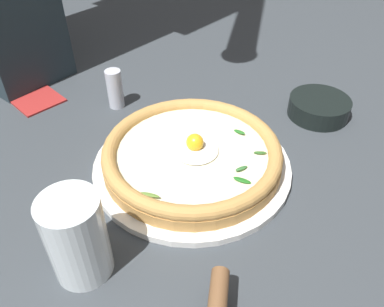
# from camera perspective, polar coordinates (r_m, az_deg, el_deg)

# --- Properties ---
(ground_plane) EXTENTS (2.40, 2.40, 0.03)m
(ground_plane) POSITION_cam_1_polar(r_m,az_deg,el_deg) (0.70, -0.93, -1.27)
(ground_plane) COLOR #373C42
(ground_plane) RESTS_ON ground
(pizza_plate) EXTENTS (0.33, 0.33, 0.01)m
(pizza_plate) POSITION_cam_1_polar(r_m,az_deg,el_deg) (0.66, 0.00, -1.72)
(pizza_plate) COLOR white
(pizza_plate) RESTS_ON ground
(pizza) EXTENTS (0.30, 0.30, 0.05)m
(pizza) POSITION_cam_1_polar(r_m,az_deg,el_deg) (0.65, 0.01, -0.02)
(pizza) COLOR #BC8947
(pizza) RESTS_ON pizza_plate
(side_bowl) EXTENTS (0.12, 0.12, 0.04)m
(side_bowl) POSITION_cam_1_polar(r_m,az_deg,el_deg) (0.82, 18.12, 6.48)
(side_bowl) COLOR black
(side_bowl) RESTS_ON ground
(drinking_glass) EXTENTS (0.08, 0.08, 0.13)m
(drinking_glass) POSITION_cam_1_polar(r_m,az_deg,el_deg) (0.51, -16.38, -12.31)
(drinking_glass) COLOR silver
(drinking_glass) RESTS_ON ground
(folded_napkin) EXTENTS (0.12, 0.16, 0.01)m
(folded_napkin) POSITION_cam_1_polar(r_m,az_deg,el_deg) (0.92, -22.48, 7.93)
(folded_napkin) COLOR maroon
(folded_napkin) RESTS_ON ground
(pepper_shaker) EXTENTS (0.03, 0.03, 0.08)m
(pepper_shaker) POSITION_cam_1_polar(r_m,az_deg,el_deg) (0.82, -11.25, 9.29)
(pepper_shaker) COLOR silver
(pepper_shaker) RESTS_ON ground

